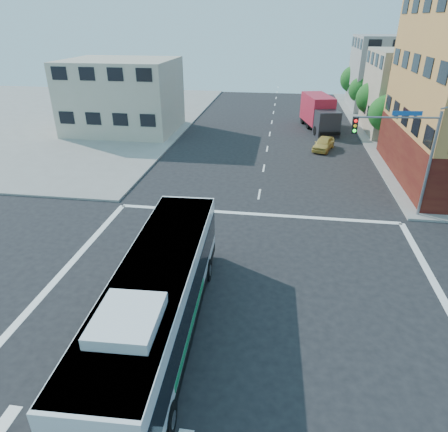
# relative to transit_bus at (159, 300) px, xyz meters

# --- Properties ---
(ground) EXTENTS (120.00, 120.00, 0.00)m
(ground) POSITION_rel_transit_bus_xyz_m (3.02, 2.75, -1.91)
(ground) COLOR black
(ground) RESTS_ON ground
(sidewalk_nw) EXTENTS (50.00, 50.00, 0.15)m
(sidewalk_nw) POSITION_rel_transit_bus_xyz_m (-31.98, 37.75, -1.83)
(sidewalk_nw) COLOR gray
(sidewalk_nw) RESTS_ON ground
(building_east_near) EXTENTS (12.06, 10.06, 9.00)m
(building_east_near) POSITION_rel_transit_bus_xyz_m (20.00, 36.73, 2.60)
(building_east_near) COLOR tan
(building_east_near) RESTS_ON ground
(building_east_far) EXTENTS (12.06, 10.06, 10.00)m
(building_east_far) POSITION_rel_transit_bus_xyz_m (19.99, 50.73, 3.10)
(building_east_far) COLOR gray
(building_east_far) RESTS_ON ground
(building_west) EXTENTS (12.06, 10.06, 8.00)m
(building_west) POSITION_rel_transit_bus_xyz_m (-14.00, 32.73, 2.10)
(building_west) COLOR #BDB09D
(building_west) RESTS_ON ground
(signal_mast_ne) EXTENTS (7.91, 1.13, 8.07)m
(signal_mast_ne) POSITION_rel_transit_bus_xyz_m (12.09, 13.37, 3.07)
(signal_mast_ne) COLOR slate
(signal_mast_ne) RESTS_ON ground
(street_tree_a) EXTENTS (3.60, 3.60, 5.53)m
(street_tree_a) POSITION_rel_transit_bus_xyz_m (14.92, 30.67, 1.68)
(street_tree_a) COLOR #3D2216
(street_tree_a) RESTS_ON ground
(street_tree_b) EXTENTS (3.80, 3.80, 5.79)m
(street_tree_b) POSITION_rel_transit_bus_xyz_m (14.92, 38.67, 1.84)
(street_tree_b) COLOR #3D2216
(street_tree_b) RESTS_ON ground
(street_tree_c) EXTENTS (3.40, 3.40, 5.29)m
(street_tree_c) POSITION_rel_transit_bus_xyz_m (14.92, 46.67, 1.55)
(street_tree_c) COLOR #3D2216
(street_tree_c) RESTS_ON ground
(street_tree_d) EXTENTS (4.00, 4.00, 6.03)m
(street_tree_d) POSITION_rel_transit_bus_xyz_m (14.92, 54.67, 1.97)
(street_tree_d) COLOR #3D2216
(street_tree_d) RESTS_ON ground
(transit_bus) EXTENTS (3.35, 13.28, 3.90)m
(transit_bus) POSITION_rel_transit_bus_xyz_m (0.00, 0.00, 0.00)
(transit_bus) COLOR black
(transit_bus) RESTS_ON ground
(box_truck) EXTENTS (4.32, 8.89, 3.85)m
(box_truck) POSITION_rel_transit_bus_xyz_m (8.66, 36.83, -0.04)
(box_truck) COLOR #25252B
(box_truck) RESTS_ON ground
(parked_car) EXTENTS (2.74, 4.23, 1.34)m
(parked_car) POSITION_rel_transit_bus_xyz_m (8.65, 28.20, -1.24)
(parked_car) COLOR gold
(parked_car) RESTS_ON ground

